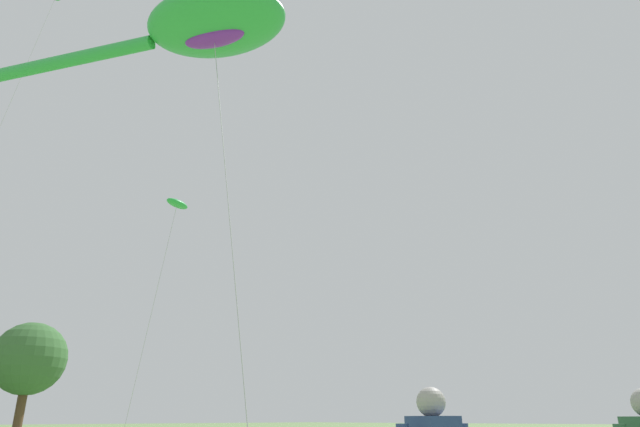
{
  "coord_description": "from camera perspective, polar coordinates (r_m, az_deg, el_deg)",
  "views": [
    {
      "loc": [
        -7.85,
        1.18,
        1.44
      ],
      "look_at": [
        1.81,
        9.98,
        6.37
      ],
      "focal_mm": 30.48,
      "sensor_mm": 36.0,
      "label": 1
    }
  ],
  "objects": [
    {
      "name": "big_show_kite",
      "position": [
        21.78,
        -12.08,
        18.61
      ],
      "size": [
        7.45,
        13.93,
        15.85
      ],
      "rotation": [
        0.0,
        0.0,
        -1.13
      ],
      "color": "green",
      "rests_on": "ground"
    },
    {
      "name": "tree_oak_right",
      "position": [
        51.38,
        -28.2,
        -13.3
      ],
      "size": [
        5.77,
        5.77,
        8.87
      ],
      "color": "#513823",
      "rests_on": "ground"
    },
    {
      "name": "small_kite_streamer_purple",
      "position": [
        24.63,
        -14.79,
        0.88
      ],
      "size": [
        1.4,
        1.92,
        10.47
      ],
      "rotation": [
        0.0,
        0.0,
        0.38
      ],
      "color": "green",
      "rests_on": "ground"
    }
  ]
}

